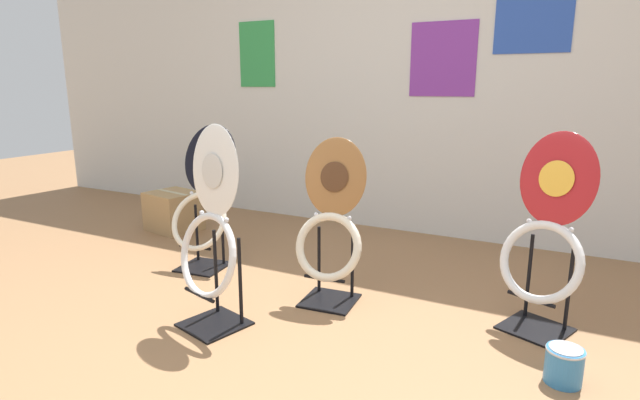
{
  "coord_description": "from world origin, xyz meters",
  "views": [
    {
      "loc": [
        1.11,
        -1.4,
        1.15
      ],
      "look_at": [
        -0.08,
        0.89,
        0.55
      ],
      "focal_mm": 28.0,
      "sensor_mm": 36.0,
      "label": 1
    }
  ],
  "objects": [
    {
      "name": "toilet_seat_display_crimson_swirl",
      "position": [
        1.03,
        1.04,
        0.46
      ],
      "size": [
        0.43,
        0.36,
        0.95
      ],
      "color": "black",
      "rests_on": "ground_plane"
    },
    {
      "name": "toilet_seat_display_woodgrain",
      "position": [
        -0.0,
        0.87,
        0.41
      ],
      "size": [
        0.38,
        0.31,
        0.88
      ],
      "color": "black",
      "rests_on": "ground_plane"
    },
    {
      "name": "toilet_seat_display_jazz_black",
      "position": [
        -0.96,
        1.0,
        0.45
      ],
      "size": [
        0.42,
        0.4,
        0.91
      ],
      "color": "black",
      "rests_on": "ground_plane"
    },
    {
      "name": "toilet_seat_display_white_plain",
      "position": [
        -0.38,
        0.36,
        0.48
      ],
      "size": [
        0.43,
        0.34,
        0.98
      ],
      "color": "black",
      "rests_on": "ground_plane"
    },
    {
      "name": "ground_plane",
      "position": [
        0.0,
        0.0,
        0.0
      ],
      "size": [
        14.0,
        14.0,
        0.0
      ],
      "primitive_type": "plane",
      "color": "#8E6642"
    },
    {
      "name": "wall_back",
      "position": [
        -0.0,
        2.37,
        1.3
      ],
      "size": [
        8.0,
        0.07,
        2.6
      ],
      "color": "silver",
      "rests_on": "ground_plane"
    },
    {
      "name": "storage_box",
      "position": [
        -1.73,
        1.51,
        0.16
      ],
      "size": [
        0.43,
        0.4,
        0.31
      ],
      "color": "#A37F51",
      "rests_on": "ground_plane"
    },
    {
      "name": "paint_can",
      "position": [
        1.15,
        0.6,
        0.08
      ],
      "size": [
        0.15,
        0.15,
        0.15
      ],
      "color": "teal",
      "rests_on": "ground_plane"
    }
  ]
}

